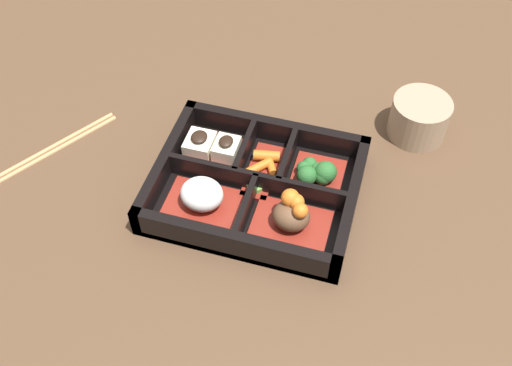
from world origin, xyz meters
The scene contains 11 objects.
ground_plane centered at (0.00, 0.00, 0.00)m, with size 3.00×3.00×0.00m, color #4C3523.
bento_base centered at (0.00, 0.00, 0.01)m, with size 0.27×0.22×0.01m.
bento_rim centered at (0.00, 0.00, 0.02)m, with size 0.27×0.22×0.05m.
bowl_stew centered at (-0.06, 0.05, 0.03)m, with size 0.10×0.07×0.06m.
bowl_rice centered at (0.06, 0.05, 0.03)m, with size 0.10×0.07×0.05m.
bowl_greens centered at (-0.08, -0.04, 0.02)m, with size 0.07×0.07×0.04m.
bowl_carrots centered at (0.00, -0.05, 0.02)m, with size 0.05×0.07×0.02m.
bowl_tofu centered at (0.08, -0.05, 0.02)m, with size 0.08×0.07×0.04m.
bowl_pickles centered at (0.00, 0.00, 0.02)m, with size 0.04×0.04×0.01m.
tea_cup centered at (-0.20, -0.18, 0.03)m, with size 0.09×0.09×0.06m.
chopsticks centered at (0.31, 0.00, 0.00)m, with size 0.13×0.19×0.01m.
Camera 1 is at (-0.14, 0.50, 0.65)m, focal length 42.00 mm.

